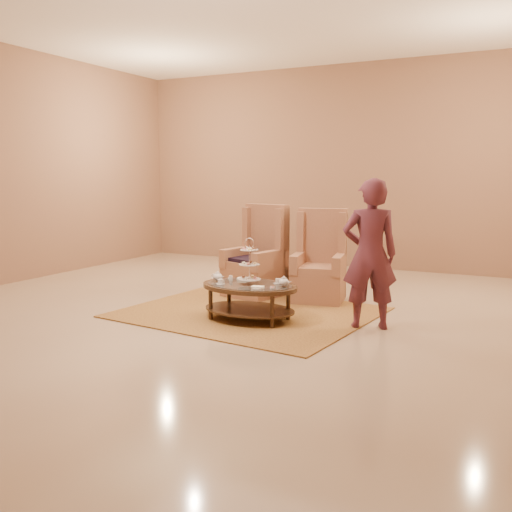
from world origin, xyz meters
The scene contains 8 objects.
ground centered at (0.00, 0.00, 0.00)m, with size 8.00×8.00×0.00m, color #BEA98D.
ceiling centered at (0.00, 0.00, 0.00)m, with size 8.00×8.00×0.02m, color white.
wall_back centered at (0.00, 4.00, 1.75)m, with size 8.00×0.04×3.50m, color #8B634C.
rug centered at (0.06, 0.14, 0.01)m, with size 2.98×2.58×0.01m.
tea_table centered at (0.23, -0.17, 0.34)m, with size 1.13×0.79×0.93m.
armchair_left centered at (-0.28, 1.07, 0.41)m, with size 0.79×0.81×1.22m.
armchair_right centered at (0.56, 1.17, 0.40)m, with size 0.75×0.77×1.18m.
person centered at (1.50, 0.12, 0.79)m, with size 0.68×0.59×1.58m.
Camera 1 is at (3.07, -5.68, 1.61)m, focal length 40.00 mm.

